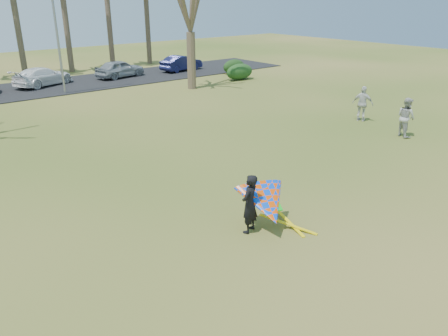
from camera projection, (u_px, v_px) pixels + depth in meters
ground at (265, 220)px, 13.38m from camera, size 100.00×100.00×0.00m
parking_strip at (22, 90)px, 31.38m from camera, size 46.00×7.00×0.06m
streetlight at (58, 27)px, 28.85m from camera, size 2.28×0.18×8.00m
hedge_near at (240, 72)px, 35.28m from camera, size 2.56×1.16×1.28m
hedge_far at (234, 67)px, 38.02m from camera, size 2.22×1.04×1.23m
car_3 at (43, 76)px, 32.70m from camera, size 5.04×3.60×1.36m
car_4 at (120, 69)px, 35.97m from camera, size 4.42×2.45×1.42m
car_5 at (181, 63)px, 39.17m from camera, size 4.28×2.16×1.35m
pedestrian_a at (406, 117)px, 20.98m from camera, size 0.99×1.11×1.90m
pedestrian_b at (363, 104)px, 23.58m from camera, size 0.81×1.20×1.90m
kite_flyer at (265, 204)px, 12.51m from camera, size 2.13×2.39×2.02m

